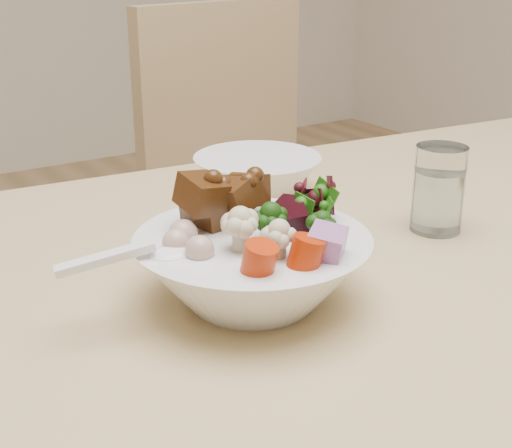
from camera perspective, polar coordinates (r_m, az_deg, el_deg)
name	(u,v)px	position (r m, az deg, el deg)	size (l,w,h in m)	color
chair_far	(262,208)	(1.53, 0.52, 1.28)	(0.52, 0.52, 0.96)	tan
food_bowl	(253,263)	(0.68, -0.23, -3.17)	(0.22, 0.22, 0.12)	white
soup_spoon	(155,256)	(0.63, -8.08, -2.57)	(0.13, 0.05, 0.02)	white
water_glass	(438,192)	(0.87, 14.37, 2.46)	(0.06, 0.06, 0.10)	silver
side_bowl	(257,177)	(0.96, 0.11, 3.79)	(0.17, 0.17, 0.06)	white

